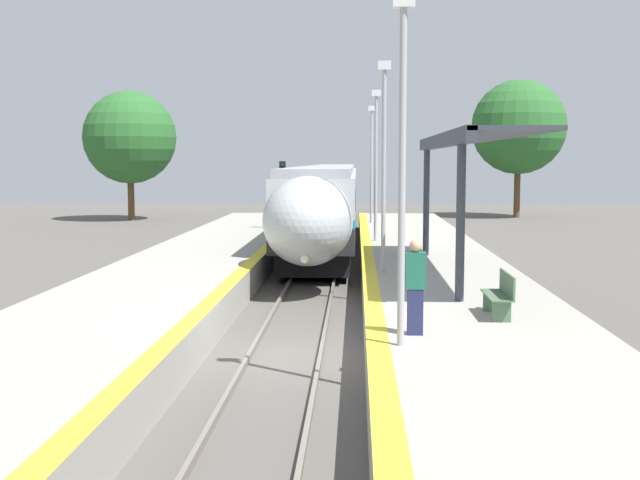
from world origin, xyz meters
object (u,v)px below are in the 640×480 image
(train, at_px, (329,196))
(platform_bench, at_px, (501,294))
(lamppost_farthest, at_px, (372,157))
(lamppost_far, at_px, (376,156))
(person_waiting, at_px, (415,285))
(railway_signal, at_px, (283,195))
(lamppost_mid, at_px, (384,154))
(lamppost_near, at_px, (402,149))

(train, relative_size, platform_bench, 27.49)
(lamppost_farthest, bearing_deg, lamppost_far, -90.00)
(lamppost_farthest, bearing_deg, person_waiting, -89.33)
(train, bearing_deg, person_waiting, -84.90)
(railway_signal, bearing_deg, lamppost_farthest, 41.83)
(person_waiting, xyz_separation_m, lamppost_mid, (-0.31, 8.11, 2.42))
(platform_bench, xyz_separation_m, lamppost_farthest, (-2.15, 24.31, 2.85))
(lamppost_near, bearing_deg, lamppost_far, 90.00)
(platform_bench, distance_m, railway_signal, 21.58)
(railway_signal, bearing_deg, platform_bench, -73.05)
(railway_signal, distance_m, lamppost_far, 6.92)
(platform_bench, bearing_deg, person_waiting, -136.50)
(train, height_order, lamppost_mid, lamppost_mid)
(platform_bench, distance_m, person_waiting, 2.57)
(lamppost_near, bearing_deg, train, 94.34)
(person_waiting, distance_m, lamppost_mid, 8.47)
(platform_bench, xyz_separation_m, person_waiting, (-1.84, -1.75, 0.43))
(lamppost_mid, bearing_deg, lamppost_near, -90.00)
(train, height_order, lamppost_farthest, lamppost_farthest)
(person_waiting, distance_m, lamppost_farthest, 26.17)
(person_waiting, bearing_deg, railway_signal, 101.23)
(platform_bench, height_order, lamppost_farthest, lamppost_farthest)
(lamppost_mid, bearing_deg, railway_signal, 106.18)
(person_waiting, relative_size, lamppost_near, 0.29)
(person_waiting, bearing_deg, lamppost_far, 91.03)
(platform_bench, bearing_deg, lamppost_near, -129.45)
(person_waiting, xyz_separation_m, lamppost_far, (-0.31, 17.08, 2.42))
(person_waiting, bearing_deg, lamppost_near, -109.55)
(person_waiting, distance_m, railway_signal, 22.80)
(platform_bench, distance_m, lamppost_near, 4.42)
(lamppost_near, height_order, lamppost_mid, same)
(lamppost_mid, bearing_deg, platform_bench, -71.35)
(lamppost_farthest, bearing_deg, lamppost_near, -90.00)
(platform_bench, xyz_separation_m, lamppost_near, (-2.15, -2.61, 2.85))
(platform_bench, relative_size, railway_signal, 0.37)
(lamppost_mid, height_order, lamppost_farthest, same)
(railway_signal, height_order, lamppost_far, lamppost_far)
(railway_signal, distance_m, lamppost_farthest, 5.81)
(lamppost_mid, bearing_deg, lamppost_farthest, 90.00)
(lamppost_far, bearing_deg, person_waiting, -88.97)
(platform_bench, relative_size, person_waiting, 0.86)
(railway_signal, relative_size, lamppost_near, 0.68)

